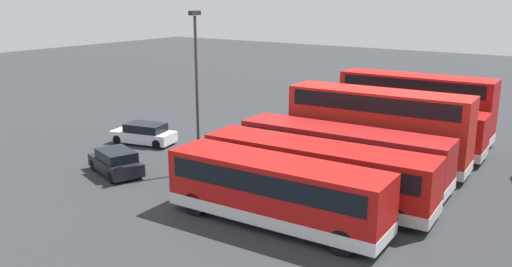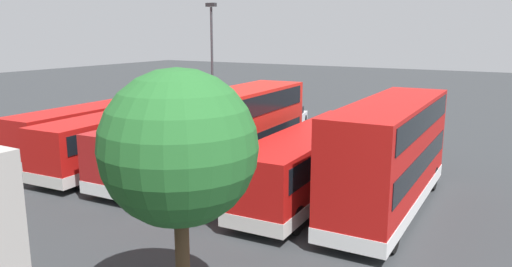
# 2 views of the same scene
# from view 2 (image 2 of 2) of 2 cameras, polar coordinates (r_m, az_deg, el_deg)

# --- Properties ---
(ground_plane) EXTENTS (140.00, 140.00, 0.00)m
(ground_plane) POSITION_cam_2_polar(r_m,az_deg,el_deg) (32.49, 4.27, -1.08)
(ground_plane) COLOR #2D3033
(bus_double_decker_near_end) EXTENTS (2.80, 10.49, 4.55)m
(bus_double_decker_near_end) POSITION_cam_2_polar(r_m,az_deg,el_deg) (20.36, 15.41, -2.23)
(bus_double_decker_near_end) COLOR #B71411
(bus_double_decker_near_end) RESTS_ON ground
(bus_single_deck_second) EXTENTS (3.03, 11.76, 2.95)m
(bus_single_deck_second) POSITION_cam_2_polar(r_m,az_deg,el_deg) (21.96, 6.60, -3.08)
(bus_single_deck_second) COLOR #B71411
(bus_single_deck_second) RESTS_ON ground
(bus_double_decker_third) EXTENTS (3.14, 10.66, 4.55)m
(bus_double_decker_third) POSITION_cam_2_polar(r_m,az_deg,el_deg) (23.02, -2.45, -0.20)
(bus_double_decker_third) COLOR red
(bus_double_decker_third) RESTS_ON ground
(bus_single_deck_fourth) EXTENTS (3.08, 11.59, 2.95)m
(bus_single_deck_fourth) POSITION_cam_2_polar(r_m,az_deg,el_deg) (25.66, -8.65, -0.96)
(bus_single_deck_fourth) COLOR #A51919
(bus_single_deck_fourth) RESTS_ON ground
(bus_single_deck_fifth) EXTENTS (3.27, 11.66, 2.95)m
(bus_single_deck_fifth) POSITION_cam_2_polar(r_m,az_deg,el_deg) (27.75, -14.77, -0.25)
(bus_single_deck_fifth) COLOR #B71411
(bus_single_deck_fifth) RESTS_ON ground
(bus_single_deck_sixth) EXTENTS (2.98, 10.27, 2.95)m
(bus_single_deck_sixth) POSITION_cam_2_polar(r_m,az_deg,el_deg) (30.25, -18.87, 0.48)
(bus_single_deck_sixth) COLOR #B71411
(bus_single_deck_sixth) RESTS_ON ground
(car_hatchback_silver) EXTENTS (2.72, 4.61, 1.43)m
(car_hatchback_silver) POSITION_cam_2_polar(r_m,az_deg,el_deg) (38.26, 4.05, 1.96)
(car_hatchback_silver) COLOR silver
(car_hatchback_silver) RESTS_ON ground
(car_small_green) EXTENTS (2.94, 4.27, 1.43)m
(car_small_green) POSITION_cam_2_polar(r_m,az_deg,el_deg) (38.14, -5.49, 1.90)
(car_small_green) COLOR black
(car_small_green) RESTS_ON ground
(lamp_post_tall) EXTENTS (0.70, 0.30, 9.07)m
(lamp_post_tall) POSITION_cam_2_polar(r_m,az_deg,el_deg) (32.96, -5.15, 8.29)
(lamp_post_tall) COLOR #38383D
(lamp_post_tall) RESTS_ON ground
(tree_leftmost) EXTENTS (3.78, 3.78, 6.46)m
(tree_leftmost) POSITION_cam_2_polar(r_m,az_deg,el_deg) (11.62, -9.00, -1.76)
(tree_leftmost) COLOR #4C3823
(tree_leftmost) RESTS_ON ground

